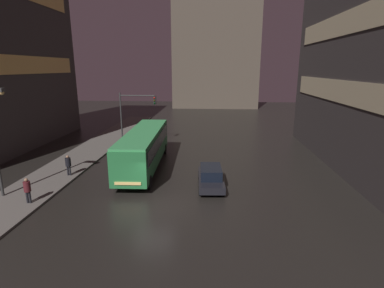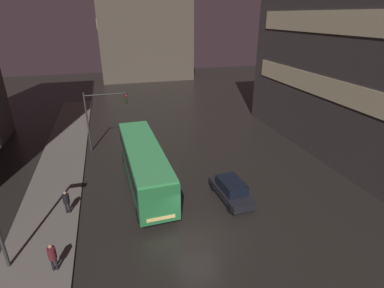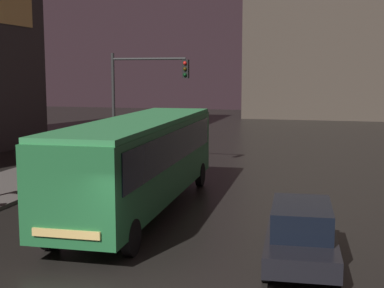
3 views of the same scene
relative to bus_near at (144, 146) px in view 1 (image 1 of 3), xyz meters
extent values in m
plane|color=black|center=(2.17, -7.36, -2.01)|extent=(120.00, 120.00, 0.00)
cube|color=#56514C|center=(-6.83, 2.64, -1.94)|extent=(4.00, 48.00, 0.15)
cube|color=#E0B25B|center=(-13.19, 6.19, 6.71)|extent=(0.24, 17.70, 1.80)
cube|color=beige|center=(16.11, 2.11, 4.57)|extent=(0.24, 20.05, 1.80)
cube|color=beige|center=(16.11, 2.11, 9.82)|extent=(0.24, 20.05, 1.80)
cube|color=#4C4238|center=(6.12, 44.83, 12.85)|extent=(18.00, 12.00, 29.73)
cube|color=#EAC66B|center=(-2.83, 44.83, 8.94)|extent=(0.24, 10.20, 1.80)
cube|color=#EAC66B|center=(-2.83, 44.83, 16.94)|extent=(0.24, 10.20, 1.80)
cube|color=#236B38|center=(0.00, 0.00, -0.19)|extent=(2.98, 11.96, 2.55)
cube|color=black|center=(0.00, 0.00, 0.34)|extent=(3.01, 11.02, 1.10)
cube|color=#399252|center=(0.00, 0.00, 1.17)|extent=(2.92, 11.72, 0.16)
cube|color=#F4CC72|center=(0.22, -5.95, -1.06)|extent=(1.79, 0.16, 0.20)
cylinder|color=black|center=(1.34, -4.49, -1.51)|extent=(0.29, 1.01, 1.00)
cylinder|color=black|center=(-1.01, -4.58, -1.51)|extent=(0.29, 1.01, 1.00)
cylinder|color=black|center=(1.01, 4.58, -1.51)|extent=(0.29, 1.01, 1.00)
cylinder|color=black|center=(-1.34, 4.50, -1.51)|extent=(0.29, 1.01, 1.00)
cube|color=black|center=(5.73, -3.82, -1.46)|extent=(2.02, 4.52, 0.50)
cube|color=black|center=(5.73, -3.82, -0.85)|extent=(1.63, 2.52, 0.72)
cylinder|color=black|center=(6.62, -5.28, -1.69)|extent=(0.24, 0.65, 0.64)
cylinder|color=black|center=(5.04, -5.38, -1.69)|extent=(0.24, 0.65, 0.64)
cylinder|color=black|center=(6.43, -2.26, -1.69)|extent=(0.24, 0.65, 0.64)
cylinder|color=black|center=(4.85, -2.36, -1.69)|extent=(0.24, 0.65, 0.64)
cylinder|color=black|center=(-5.77, -7.66, -1.47)|extent=(0.14, 0.14, 0.78)
cylinder|color=black|center=(-5.59, -7.66, -1.47)|extent=(0.14, 0.14, 0.78)
cylinder|color=#4C191E|center=(-5.68, -7.66, -0.75)|extent=(0.56, 0.56, 0.65)
sphere|color=#8C664C|center=(-5.68, -7.66, -0.32)|extent=(0.22, 0.22, 0.22)
cylinder|color=black|center=(-5.59, -2.61, -1.47)|extent=(0.14, 0.14, 0.78)
cylinder|color=black|center=(-5.41, -2.61, -1.47)|extent=(0.14, 0.14, 0.78)
cylinder|color=black|center=(-5.50, -2.61, -0.76)|extent=(0.60, 0.60, 0.65)
sphere|color=#8C664C|center=(-5.50, -2.61, -0.32)|extent=(0.22, 0.22, 0.22)
cylinder|color=#2D2D2D|center=(-4.31, 7.78, 0.90)|extent=(0.16, 0.16, 5.83)
cylinder|color=#2D2D2D|center=(-2.41, 7.78, 3.52)|extent=(3.80, 0.12, 0.12)
cube|color=black|center=(-0.51, 7.78, 3.02)|extent=(0.30, 0.24, 0.90)
sphere|color=red|center=(-0.51, 7.64, 3.30)|extent=(0.18, 0.18, 0.18)
sphere|color=#3B2B07|center=(-0.51, 7.64, 3.02)|extent=(0.18, 0.18, 0.18)
sphere|color=black|center=(-0.51, 7.64, 2.74)|extent=(0.18, 0.18, 0.18)
sphere|color=#F4CC72|center=(-7.10, -6.71, 4.97)|extent=(0.32, 0.32, 0.32)
camera|label=1|loc=(5.83, -24.29, 6.43)|focal=28.00mm
camera|label=2|loc=(-1.99, -20.87, 10.37)|focal=28.00mm
camera|label=3|loc=(6.38, -17.38, 2.83)|focal=50.00mm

